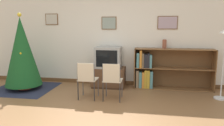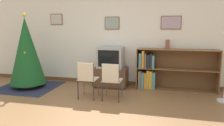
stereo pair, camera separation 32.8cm
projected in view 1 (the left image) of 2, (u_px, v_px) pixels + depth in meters
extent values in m
plane|color=brown|center=(82.00, 125.00, 3.57)|extent=(24.00, 24.00, 0.00)
cube|color=silver|center=(110.00, 35.00, 5.88)|extent=(8.15, 0.08, 2.70)
cube|color=brown|center=(110.00, 82.00, 6.04)|extent=(8.15, 0.03, 0.10)
cube|color=brown|center=(52.00, 19.00, 6.03)|extent=(0.36, 0.02, 0.30)
cube|color=#BCB7A8|center=(52.00, 19.00, 6.01)|extent=(0.32, 0.01, 0.27)
cube|color=brown|center=(109.00, 23.00, 5.78)|extent=(0.40, 0.02, 0.33)
cube|color=gray|center=(109.00, 23.00, 5.77)|extent=(0.36, 0.01, 0.30)
cube|color=brown|center=(168.00, 23.00, 5.53)|extent=(0.50, 0.02, 0.33)
cube|color=#A893A3|center=(168.00, 23.00, 5.52)|extent=(0.46, 0.01, 0.30)
cube|color=#23283D|center=(25.00, 89.00, 5.60)|extent=(1.47, 1.44, 0.01)
cylinder|color=maroon|center=(24.00, 86.00, 5.59)|extent=(0.36, 0.36, 0.10)
cone|color=#195123|center=(22.00, 52.00, 5.43)|extent=(0.90, 0.90, 1.70)
sphere|color=yellow|center=(19.00, 15.00, 5.28)|extent=(0.10, 0.10, 0.10)
sphere|color=#1E4CB2|center=(28.00, 45.00, 5.56)|extent=(0.05, 0.05, 0.05)
sphere|color=red|center=(23.00, 45.00, 5.59)|extent=(0.06, 0.06, 0.06)
sphere|color=gold|center=(21.00, 53.00, 5.22)|extent=(0.05, 0.05, 0.05)
sphere|color=silver|center=(31.00, 64.00, 5.79)|extent=(0.04, 0.04, 0.04)
sphere|color=#1E4CB2|center=(19.00, 37.00, 5.46)|extent=(0.04, 0.04, 0.04)
sphere|color=silver|center=(12.00, 51.00, 5.37)|extent=(0.06, 0.06, 0.06)
sphere|color=#1E4CB2|center=(21.00, 36.00, 5.49)|extent=(0.04, 0.04, 0.04)
sphere|color=#1E4CB2|center=(11.00, 72.00, 5.62)|extent=(0.06, 0.06, 0.06)
cube|color=#412A1A|center=(109.00, 86.00, 5.77)|extent=(0.82, 0.51, 0.05)
cube|color=brown|center=(108.00, 76.00, 5.73)|extent=(0.85, 0.53, 0.47)
cube|color=#9E9E99|center=(108.00, 57.00, 5.64)|extent=(0.65, 0.51, 0.54)
cube|color=black|center=(107.00, 59.00, 5.39)|extent=(0.54, 0.01, 0.42)
cube|color=beige|center=(88.00, 79.00, 4.81)|extent=(0.40, 0.40, 0.02)
cube|color=beige|center=(86.00, 72.00, 4.59)|extent=(0.35, 0.02, 0.38)
cylinder|color=#4C4C51|center=(83.00, 86.00, 5.05)|extent=(0.02, 0.02, 0.42)
cylinder|color=#4C4C51|center=(98.00, 87.00, 4.99)|extent=(0.02, 0.02, 0.42)
cylinder|color=#4C4C51|center=(78.00, 91.00, 4.70)|extent=(0.02, 0.02, 0.42)
cylinder|color=#4C4C51|center=(94.00, 92.00, 4.64)|extent=(0.02, 0.02, 0.42)
cylinder|color=#4C4C51|center=(78.00, 82.00, 4.67)|extent=(0.02, 0.02, 0.82)
cylinder|color=#4C4C51|center=(94.00, 83.00, 4.61)|extent=(0.02, 0.02, 0.82)
cube|color=beige|center=(113.00, 80.00, 4.72)|extent=(0.40, 0.40, 0.02)
cube|color=beige|center=(111.00, 73.00, 4.50)|extent=(0.35, 0.02, 0.38)
cylinder|color=#4C4C51|center=(106.00, 87.00, 4.96)|extent=(0.02, 0.02, 0.42)
cylinder|color=#4C4C51|center=(122.00, 88.00, 4.90)|extent=(0.02, 0.02, 0.42)
cylinder|color=#4C4C51|center=(103.00, 92.00, 4.61)|extent=(0.02, 0.02, 0.42)
cylinder|color=#4C4C51|center=(120.00, 93.00, 4.55)|extent=(0.02, 0.02, 0.42)
cylinder|color=#4C4C51|center=(103.00, 83.00, 4.58)|extent=(0.02, 0.02, 0.82)
cylinder|color=#4C4C51|center=(120.00, 84.00, 4.52)|extent=(0.02, 0.02, 0.82)
cube|color=brown|center=(135.00, 68.00, 5.67)|extent=(0.02, 0.36, 1.03)
cube|color=brown|center=(214.00, 70.00, 5.35)|extent=(0.02, 0.36, 1.03)
cube|color=brown|center=(174.00, 49.00, 5.43)|extent=(1.95, 0.36, 0.02)
cube|color=brown|center=(172.00, 88.00, 5.60)|extent=(1.95, 0.36, 0.02)
cube|color=brown|center=(173.00, 68.00, 5.51)|extent=(1.91, 0.36, 0.02)
cube|color=brown|center=(173.00, 68.00, 5.68)|extent=(1.95, 0.01, 1.03)
cube|color=#756047|center=(138.00, 79.00, 5.64)|extent=(0.07, 0.22, 0.44)
cube|color=teal|center=(140.00, 79.00, 5.65)|extent=(0.07, 0.25, 0.41)
cube|color=orange|center=(143.00, 80.00, 5.61)|extent=(0.06, 0.20, 0.41)
cube|color=gold|center=(146.00, 79.00, 5.61)|extent=(0.05, 0.23, 0.46)
cube|color=gold|center=(148.00, 79.00, 5.61)|extent=(0.08, 0.26, 0.46)
cube|color=teal|center=(151.00, 79.00, 5.60)|extent=(0.07, 0.24, 0.43)
cube|color=teal|center=(138.00, 60.00, 5.56)|extent=(0.06, 0.23, 0.37)
cube|color=orange|center=(141.00, 59.00, 5.56)|extent=(0.06, 0.27, 0.44)
cube|color=#756047|center=(143.00, 60.00, 5.55)|extent=(0.04, 0.24, 0.37)
cube|color=#232328|center=(146.00, 61.00, 5.55)|extent=(0.08, 0.26, 0.34)
cube|color=#232328|center=(149.00, 60.00, 5.55)|extent=(0.05, 0.30, 0.37)
cube|color=teal|center=(151.00, 61.00, 5.51)|extent=(0.06, 0.22, 0.33)
cylinder|color=brown|center=(164.00, 44.00, 5.48)|extent=(0.10, 0.10, 0.22)
torus|color=brown|center=(165.00, 40.00, 5.46)|extent=(0.09, 0.09, 0.02)
cylinder|color=silver|center=(220.00, 98.00, 4.83)|extent=(0.28, 0.28, 0.03)
cylinder|color=silver|center=(223.00, 66.00, 4.70)|extent=(0.03, 0.03, 1.41)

